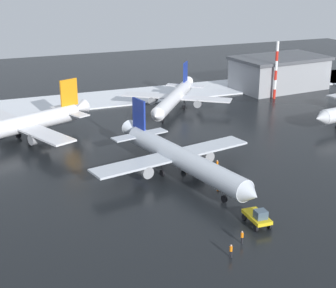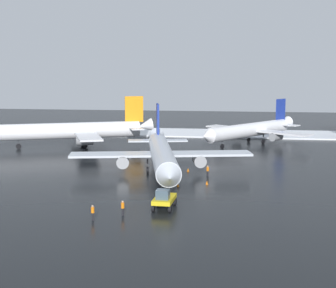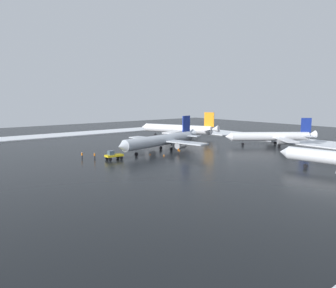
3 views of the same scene
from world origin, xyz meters
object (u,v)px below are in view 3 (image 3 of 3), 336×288
(ground_crew_beside_wing, at_px, (178,151))
(traffic_cone_mid_line, at_px, (180,150))
(airplane_foreground_jet, at_px, (272,136))
(traffic_cone_near_nose, at_px, (164,155))
(airplane_distant_tail, at_px, (162,140))
(ground_crew_near_tug, at_px, (82,155))
(airplane_far_rear, at_px, (179,129))
(pushback_tug, at_px, (113,155))
(traffic_cone_wingtip_side, at_px, (150,154))
(ground_crew_mid_apron, at_px, (95,155))

(ground_crew_beside_wing, relative_size, traffic_cone_mid_line, 3.11)
(airplane_foreground_jet, xyz_separation_m, traffic_cone_near_nose, (7.03, 41.57, -2.82))
(traffic_cone_near_nose, height_order, traffic_cone_mid_line, same)
(airplane_distant_tail, bearing_deg, ground_crew_near_tug, -21.16)
(airplane_far_rear, height_order, traffic_cone_mid_line, airplane_far_rear)
(airplane_foreground_jet, bearing_deg, ground_crew_beside_wing, 25.29)
(airplane_distant_tail, distance_m, ground_crew_near_tug, 24.58)
(traffic_cone_mid_line, bearing_deg, pushback_tug, 88.57)
(airplane_foreground_jet, xyz_separation_m, pushback_tug, (11.20, 55.28, -1.81))
(airplane_distant_tail, relative_size, ground_crew_near_tug, 20.07)
(pushback_tug, height_order, traffic_cone_mid_line, pushback_tug)
(airplane_distant_tail, xyz_separation_m, traffic_cone_wingtip_side, (-3.31, 6.82, -3.12))
(ground_crew_near_tug, bearing_deg, airplane_distant_tail, 43.18)
(airplane_foreground_jet, bearing_deg, ground_crew_mid_apron, 21.93)
(airplane_distant_tail, height_order, traffic_cone_mid_line, airplane_distant_tail)
(airplane_far_rear, bearing_deg, ground_crew_mid_apron, 91.09)
(airplane_far_rear, distance_m, airplane_foreground_jet, 38.44)
(airplane_foreground_jet, distance_m, ground_crew_beside_wing, 36.81)
(ground_crew_beside_wing, relative_size, traffic_cone_near_nose, 3.11)
(pushback_tug, height_order, ground_crew_mid_apron, pushback_tug)
(pushback_tug, relative_size, ground_crew_beside_wing, 2.75)
(ground_crew_beside_wing, xyz_separation_m, traffic_cone_near_nose, (-0.23, 5.55, -0.70))
(ground_crew_mid_apron, bearing_deg, pushback_tug, 57.28)
(ground_crew_beside_wing, relative_size, ground_crew_mid_apron, 1.00)
(airplane_foreground_jet, height_order, traffic_cone_near_nose, airplane_foreground_jet)
(traffic_cone_mid_line, bearing_deg, traffic_cone_wingtip_side, 88.27)
(airplane_foreground_jet, xyz_separation_m, traffic_cone_wingtip_side, (10.97, 43.53, -2.82))
(ground_crew_near_tug, bearing_deg, traffic_cone_wingtip_side, 29.72)
(ground_crew_mid_apron, bearing_deg, airplane_distant_tail, 106.61)
(airplane_far_rear, xyz_separation_m, ground_crew_near_tug, (-18.94, 51.09, -2.50))
(airplane_far_rear, height_order, traffic_cone_near_nose, airplane_far_rear)
(pushback_tug, xyz_separation_m, traffic_cone_wingtip_side, (-0.24, -11.75, -1.01))
(airplane_far_rear, height_order, airplane_foreground_jet, airplane_far_rear)
(traffic_cone_near_nose, xyz_separation_m, traffic_cone_mid_line, (3.60, -9.03, 0.00))
(traffic_cone_near_nose, bearing_deg, airplane_far_rear, -46.54)
(ground_crew_beside_wing, distance_m, ground_crew_near_tug, 27.14)
(pushback_tug, bearing_deg, traffic_cone_mid_line, -178.74)
(airplane_far_rear, relative_size, ground_crew_beside_wing, 19.67)
(ground_crew_mid_apron, relative_size, traffic_cone_mid_line, 3.11)
(airplane_distant_tail, distance_m, airplane_far_rear, 35.36)
(ground_crew_near_tug, bearing_deg, traffic_cone_near_nose, 22.33)
(airplane_foreground_jet, distance_m, traffic_cone_wingtip_side, 44.98)
(pushback_tug, distance_m, traffic_cone_mid_line, 22.76)
(airplane_foreground_jet, distance_m, ground_crew_near_tug, 63.56)
(airplane_distant_tail, relative_size, pushback_tug, 7.30)
(airplane_far_rear, bearing_deg, airplane_distant_tail, 107.41)
(traffic_cone_near_nose, height_order, traffic_cone_wingtip_side, same)
(pushback_tug, relative_size, traffic_cone_near_nose, 8.54)
(airplane_far_rear, bearing_deg, ground_crew_beside_wing, 115.77)
(airplane_foreground_jet, height_order, ground_crew_beside_wing, airplane_foreground_jet)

